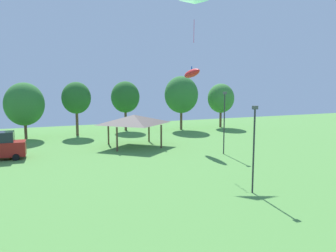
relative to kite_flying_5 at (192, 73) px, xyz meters
The scene contains 11 objects.
kite_flying_5 is the anchor object (origin of this frame).
kite_flying_7 8.05m from the kite_flying_5, 113.39° to the right, with size 2.46×2.04×2.96m.
parked_car_second_from_left 20.84m from the kite_flying_5, behind, with size 4.55×2.23×2.65m.
park_pavilion 8.27m from the kite_flying_5, 157.30° to the left, with size 6.44×5.55×3.60m.
light_post_0 17.35m from the kite_flying_5, 100.86° to the right, with size 0.36×0.20×5.91m.
light_post_1 6.86m from the kite_flying_5, 74.46° to the right, with size 0.36×0.20×6.34m.
treeline_tree_2 21.72m from the kite_flying_5, 144.69° to the left, with size 4.95×4.95×7.15m.
treeline_tree_3 16.98m from the kite_flying_5, 131.26° to the left, with size 3.84×3.84×7.19m.
treeline_tree_4 15.61m from the kite_flying_5, 104.08° to the left, with size 4.16×4.16×7.22m.
treeline_tree_5 13.58m from the kite_flying_5, 71.28° to the left, with size 4.99×4.99×7.98m.
treeline_tree_6 17.19m from the kite_flying_5, 48.85° to the left, with size 4.12×4.12×6.82m.
Camera 1 is at (-5.89, 1.03, 7.75)m, focal length 38.00 mm.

